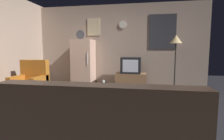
{
  "coord_description": "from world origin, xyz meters",
  "views": [
    {
      "loc": [
        0.81,
        -2.97,
        1.19
      ],
      "look_at": [
        0.1,
        0.9,
        0.75
      ],
      "focal_mm": 28.36,
      "sensor_mm": 36.0,
      "label": 1
    }
  ],
  "objects_px": {
    "wine_glass": "(103,84)",
    "armchair": "(30,87)",
    "crt_tv": "(131,65)",
    "book_stack": "(156,92)",
    "remote_control": "(94,88)",
    "standing_lamp": "(176,44)",
    "fridge": "(84,65)",
    "tv_stand": "(131,83)",
    "coffee_table": "(98,98)",
    "mug_ceramic_white": "(98,86)"
  },
  "relations": [
    {
      "from": "standing_lamp",
      "to": "armchair",
      "type": "bearing_deg",
      "value": -159.88
    },
    {
      "from": "fridge",
      "to": "remote_control",
      "type": "xyz_separation_m",
      "value": [
        0.82,
        -1.75,
        -0.31
      ]
    },
    {
      "from": "armchair",
      "to": "mug_ceramic_white",
      "type": "bearing_deg",
      "value": -10.31
    },
    {
      "from": "coffee_table",
      "to": "tv_stand",
      "type": "bearing_deg",
      "value": 69.22
    },
    {
      "from": "standing_lamp",
      "to": "remote_control",
      "type": "distance_m",
      "value": 2.57
    },
    {
      "from": "tv_stand",
      "to": "remote_control",
      "type": "relative_size",
      "value": 5.6
    },
    {
      "from": "armchair",
      "to": "remote_control",
      "type": "bearing_deg",
      "value": -12.18
    },
    {
      "from": "tv_stand",
      "to": "book_stack",
      "type": "bearing_deg",
      "value": -8.29
    },
    {
      "from": "standing_lamp",
      "to": "book_stack",
      "type": "height_order",
      "value": "standing_lamp"
    },
    {
      "from": "wine_glass",
      "to": "armchair",
      "type": "height_order",
      "value": "armchair"
    },
    {
      "from": "coffee_table",
      "to": "book_stack",
      "type": "relative_size",
      "value": 3.34
    },
    {
      "from": "mug_ceramic_white",
      "to": "remote_control",
      "type": "distance_m",
      "value": 0.1
    },
    {
      "from": "fridge",
      "to": "wine_glass",
      "type": "relative_size",
      "value": 11.8
    },
    {
      "from": "remote_control",
      "to": "fridge",
      "type": "bearing_deg",
      "value": 110.13
    },
    {
      "from": "tv_stand",
      "to": "remote_control",
      "type": "distance_m",
      "value": 1.74
    },
    {
      "from": "standing_lamp",
      "to": "fridge",
      "type": "bearing_deg",
      "value": 176.94
    },
    {
      "from": "remote_control",
      "to": "book_stack",
      "type": "bearing_deg",
      "value": 44.43
    },
    {
      "from": "crt_tv",
      "to": "book_stack",
      "type": "relative_size",
      "value": 2.51
    },
    {
      "from": "fridge",
      "to": "coffee_table",
      "type": "bearing_deg",
      "value": -62.06
    },
    {
      "from": "wine_glass",
      "to": "remote_control",
      "type": "distance_m",
      "value": 0.24
    },
    {
      "from": "fridge",
      "to": "coffee_table",
      "type": "relative_size",
      "value": 2.46
    },
    {
      "from": "tv_stand",
      "to": "standing_lamp",
      "type": "bearing_deg",
      "value": -0.06
    },
    {
      "from": "fridge",
      "to": "armchair",
      "type": "height_order",
      "value": "fridge"
    },
    {
      "from": "fridge",
      "to": "mug_ceramic_white",
      "type": "xyz_separation_m",
      "value": [
        0.91,
        -1.71,
        -0.28
      ]
    },
    {
      "from": "crt_tv",
      "to": "standing_lamp",
      "type": "distance_m",
      "value": 1.31
    },
    {
      "from": "fridge",
      "to": "wine_glass",
      "type": "xyz_separation_m",
      "value": [
        0.98,
        -1.58,
        -0.25
      ]
    },
    {
      "from": "tv_stand",
      "to": "armchair",
      "type": "bearing_deg",
      "value": -150.94
    },
    {
      "from": "tv_stand",
      "to": "crt_tv",
      "type": "xyz_separation_m",
      "value": [
        -0.01,
        -0.0,
        0.5
      ]
    },
    {
      "from": "mug_ceramic_white",
      "to": "armchair",
      "type": "xyz_separation_m",
      "value": [
        -1.73,
        0.31,
        -0.14
      ]
    },
    {
      "from": "crt_tv",
      "to": "coffee_table",
      "type": "relative_size",
      "value": 0.75
    },
    {
      "from": "coffee_table",
      "to": "wine_glass",
      "type": "bearing_deg",
      "value": 28.43
    },
    {
      "from": "wine_glass",
      "to": "armchair",
      "type": "relative_size",
      "value": 0.16
    },
    {
      "from": "fridge",
      "to": "standing_lamp",
      "type": "xyz_separation_m",
      "value": [
        2.61,
        -0.14,
        0.6
      ]
    },
    {
      "from": "wine_glass",
      "to": "armchair",
      "type": "xyz_separation_m",
      "value": [
        -1.8,
        0.19,
        -0.17
      ]
    },
    {
      "from": "remote_control",
      "to": "armchair",
      "type": "relative_size",
      "value": 0.16
    },
    {
      "from": "book_stack",
      "to": "crt_tv",
      "type": "bearing_deg",
      "value": 171.85
    },
    {
      "from": "mug_ceramic_white",
      "to": "remote_control",
      "type": "xyz_separation_m",
      "value": [
        -0.08,
        -0.04,
        -0.03
      ]
    },
    {
      "from": "standing_lamp",
      "to": "armchair",
      "type": "xyz_separation_m",
      "value": [
        -3.43,
        -1.26,
        -1.02
      ]
    },
    {
      "from": "crt_tv",
      "to": "armchair",
      "type": "relative_size",
      "value": 0.56
    },
    {
      "from": "standing_lamp",
      "to": "remote_control",
      "type": "height_order",
      "value": "standing_lamp"
    },
    {
      "from": "crt_tv",
      "to": "book_stack",
      "type": "xyz_separation_m",
      "value": [
        0.68,
        -0.1,
        -0.72
      ]
    },
    {
      "from": "fridge",
      "to": "tv_stand",
      "type": "relative_size",
      "value": 2.11
    },
    {
      "from": "coffee_table",
      "to": "armchair",
      "type": "relative_size",
      "value": 0.75
    },
    {
      "from": "wine_glass",
      "to": "tv_stand",
      "type": "bearing_deg",
      "value": 72.26
    },
    {
      "from": "crt_tv",
      "to": "wine_glass",
      "type": "distance_m",
      "value": 1.54
    },
    {
      "from": "fridge",
      "to": "book_stack",
      "type": "xyz_separation_m",
      "value": [
        2.12,
        -0.24,
        -0.69
      ]
    },
    {
      "from": "book_stack",
      "to": "tv_stand",
      "type": "bearing_deg",
      "value": 171.71
    },
    {
      "from": "standing_lamp",
      "to": "wine_glass",
      "type": "height_order",
      "value": "standing_lamp"
    },
    {
      "from": "armchair",
      "to": "book_stack",
      "type": "bearing_deg",
      "value": 21.5
    },
    {
      "from": "crt_tv",
      "to": "armchair",
      "type": "bearing_deg",
      "value": -150.9
    }
  ]
}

